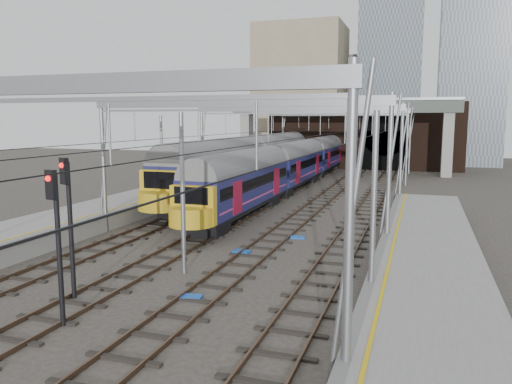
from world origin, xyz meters
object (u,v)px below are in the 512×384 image
(train_second, at_px, (251,162))
(signal_near_centre, at_px, (56,230))
(signal_near_left, at_px, (69,212))
(train_main, at_px, (312,158))

(train_second, height_order, signal_near_centre, train_second)
(signal_near_left, distance_m, signal_near_centre, 2.64)
(signal_near_left, bearing_deg, signal_near_centre, -36.59)
(train_main, bearing_deg, train_second, -113.12)
(train_second, bearing_deg, train_main, 66.88)
(train_second, xyz_separation_m, signal_near_centre, (4.76, -32.83, 0.57))
(train_main, xyz_separation_m, signal_near_centre, (0.76, -42.19, 0.81))
(train_second, relative_size, signal_near_centre, 6.89)
(train_main, distance_m, train_second, 10.19)
(signal_near_centre, bearing_deg, train_second, 108.53)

